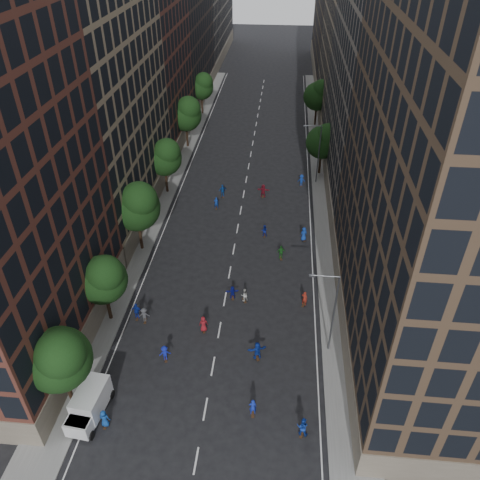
{
  "coord_description": "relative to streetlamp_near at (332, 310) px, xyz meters",
  "views": [
    {
      "loc": [
        5.15,
        -18.64,
        34.31
      ],
      "look_at": [
        0.83,
        26.19,
        2.0
      ],
      "focal_mm": 35.0,
      "sensor_mm": 36.0,
      "label": 1
    }
  ],
  "objects": [
    {
      "name": "streetlamp_near",
      "position": [
        0.0,
        0.0,
        0.0
      ],
      "size": [
        2.64,
        0.22,
        9.06
      ],
      "color": "#595B60",
      "rests_on": "ground"
    },
    {
      "name": "ground",
      "position": [
        -10.37,
        28.0,
        -5.17
      ],
      "size": [
        240.0,
        240.0,
        0.0
      ],
      "primitive_type": "plane",
      "color": "black",
      "rests_on": "ground"
    },
    {
      "name": "tree_left_3",
      "position": [
        -21.38,
        27.85,
        0.65
      ],
      "size": [
        5.0,
        5.0,
        8.58
      ],
      "color": "black",
      "rests_on": "ground"
    },
    {
      "name": "skater_11",
      "position": [
        -9.57,
        6.26,
        -4.41
      ],
      "size": [
        1.46,
        0.72,
        1.51
      ],
      "primitive_type": "imported",
      "rotation": [
        0.0,
        0.0,
        3.35
      ],
      "color": "navy",
      "rests_on": "ground"
    },
    {
      "name": "sidewalk_left",
      "position": [
        -22.37,
        35.5,
        -5.09
      ],
      "size": [
        4.0,
        105.0,
        0.15
      ],
      "primitive_type": "cube",
      "color": "slate",
      "rests_on": "ground"
    },
    {
      "name": "bldg_left_b",
      "position": [
        -29.37,
        23.0,
        11.83
      ],
      "size": [
        14.0,
        26.0,
        34.0
      ],
      "primitive_type": "cube",
      "color": "#7F6C53",
      "rests_on": "ground"
    },
    {
      "name": "bldg_left_c",
      "position": [
        -29.37,
        46.0,
        8.83
      ],
      "size": [
        14.0,
        20.0,
        28.0
      ],
      "primitive_type": "cube",
      "color": "#51281F",
      "rests_on": "ground"
    },
    {
      "name": "cargo_van",
      "position": [
        -19.66,
        -8.89,
        -3.84
      ],
      "size": [
        2.67,
        4.92,
        2.52
      ],
      "rotation": [
        0.0,
        0.0,
        -0.1
      ],
      "color": "white",
      "rests_on": "ground"
    },
    {
      "name": "skater_6",
      "position": [
        -11.89,
        1.27,
        -4.28
      ],
      "size": [
        0.98,
        0.76,
        1.77
      ],
      "primitive_type": "imported",
      "rotation": [
        0.0,
        0.0,
        3.39
      ],
      "color": "maroon",
      "rests_on": "ground"
    },
    {
      "name": "bldg_left_e",
      "position": [
        -29.37,
        104.0,
        7.83
      ],
      "size": [
        14.0,
        40.0,
        26.0
      ],
      "primitive_type": "cube",
      "color": "#5F574F",
      "rests_on": "ground"
    },
    {
      "name": "bldg_left_d",
      "position": [
        -29.37,
        70.0,
        10.83
      ],
      "size": [
        14.0,
        28.0,
        32.0
      ],
      "primitive_type": "cube",
      "color": "#2C211D",
      "rests_on": "ground"
    },
    {
      "name": "skater_10",
      "position": [
        -4.59,
        13.66,
        -4.28
      ],
      "size": [
        1.11,
        0.64,
        1.79
      ],
      "primitive_type": "imported",
      "rotation": [
        0.0,
        0.0,
        3.35
      ],
      "color": "#1F6A21",
      "rests_on": "ground"
    },
    {
      "name": "bldg_right_d",
      "position": [
        8.63,
        92.0,
        9.83
      ],
      "size": [
        14.0,
        40.0,
        30.0
      ],
      "primitive_type": "cube",
      "color": "#453325",
      "rests_on": "ground"
    },
    {
      "name": "skater_0",
      "position": [
        -18.14,
        -9.74,
        -4.31
      ],
      "size": [
        0.87,
        0.58,
        1.73
      ],
      "primitive_type": "imported",
      "rotation": [
        0.0,
        0.0,
        3.1
      ],
      "color": "navy",
      "rests_on": "ground"
    },
    {
      "name": "skater_14",
      "position": [
        -6.83,
        18.14,
        -4.39
      ],
      "size": [
        0.8,
        0.65,
        1.56
      ],
      "primitive_type": "imported",
      "rotation": [
        0.0,
        0.0,
        3.22
      ],
      "color": "navy",
      "rests_on": "ground"
    },
    {
      "name": "tree_left_5",
      "position": [
        -21.39,
        59.86,
        0.51
      ],
      "size": [
        4.8,
        4.8,
        8.33
      ],
      "color": "black",
      "rests_on": "ground"
    },
    {
      "name": "tree_left_2",
      "position": [
        -21.36,
        13.83,
        1.19
      ],
      "size": [
        5.6,
        5.6,
        9.45
      ],
      "color": "black",
      "rests_on": "ground"
    },
    {
      "name": "streetlamp_far",
      "position": [
        0.0,
        33.0,
        0.0
      ],
      "size": [
        2.64,
        0.22,
        9.06
      ],
      "color": "#595B60",
      "rests_on": "ground"
    },
    {
      "name": "skater_4",
      "position": [
        -18.87,
        2.33,
        -4.22
      ],
      "size": [
        1.15,
        0.55,
        1.9
      ],
      "primitive_type": "imported",
      "rotation": [
        0.0,
        0.0,
        3.06
      ],
      "color": "#122897",
      "rests_on": "ground"
    },
    {
      "name": "tree_left_4",
      "position": [
        -21.37,
        43.84,
        0.93
      ],
      "size": [
        5.4,
        5.4,
        9.08
      ],
      "color": "black",
      "rests_on": "ground"
    },
    {
      "name": "bldg_right_b",
      "position": [
        8.63,
        32.0,
        11.33
      ],
      "size": [
        14.0,
        28.0,
        33.0
      ],
      "primitive_type": "cube",
      "color": "#5F574F",
      "rests_on": "ground"
    },
    {
      "name": "tree_left_1",
      "position": [
        -21.39,
        1.86,
        0.38
      ],
      "size": [
        4.8,
        4.8,
        8.21
      ],
      "color": "black",
      "rests_on": "ground"
    },
    {
      "name": "skater_1",
      "position": [
        -6.39,
        -7.57,
        -4.3
      ],
      "size": [
        0.69,
        0.5,
        1.75
      ],
      "primitive_type": "imported",
      "rotation": [
        0.0,
        0.0,
        3.28
      ],
      "color": "#162CB2",
      "rests_on": "ground"
    },
    {
      "name": "skater_12",
      "position": [
        -1.87,
        17.7,
        -4.26
      ],
      "size": [
        1.05,
        0.9,
        1.81
      ],
      "primitive_type": "imported",
      "rotation": [
        0.0,
        0.0,
        3.58
      ],
      "color": "#143CAA",
      "rests_on": "ground"
    },
    {
      "name": "tree_right_b",
      "position": [
        1.02,
        55.85,
        0.79
      ],
      "size": [
        5.2,
        5.2,
        8.83
      ],
      "color": "black",
      "rests_on": "ground"
    },
    {
      "name": "skater_13",
      "position": [
        -13.8,
        24.16,
        -4.31
      ],
      "size": [
        0.66,
        0.47,
        1.71
      ],
      "primitive_type": "imported",
      "rotation": [
        0.0,
        0.0,
        3.23
      ],
      "color": "#13379B",
      "rests_on": "ground"
    },
    {
      "name": "skater_17",
      "position": [
        -7.52,
        27.91,
        -4.2
      ],
      "size": [
        1.85,
        0.76,
        1.95
      ],
      "primitive_type": "imported",
      "rotation": [
        0.0,
        0.0,
        3.04
      ],
      "color": "maroon",
      "rests_on": "ground"
    },
    {
      "name": "skater_7",
      "position": [
        -1.96,
        5.92,
        -4.3
      ],
      "size": [
        0.75,
        0.64,
        1.74
      ],
      "primitive_type": "imported",
      "rotation": [
        0.0,
        0.0,
        2.72
      ],
      "color": "maroon",
      "rests_on": "ground"
    },
    {
      "name": "sidewalk_right",
      "position": [
        1.63,
        35.5,
        -5.09
      ],
      "size": [
        4.0,
        105.0,
        0.15
      ],
      "primitive_type": "cube",
      "color": "slate",
      "rests_on": "ground"
    },
    {
      "name": "skater_3",
      "position": [
        -14.85,
        -2.65,
        -4.34
      ],
      "size": [
        1.2,
        0.92,
        1.65
      ],
      "primitive_type": "imported",
      "rotation": [
        0.0,
        0.0,
        3.46
      ],
      "color": "#1420A6",
      "rests_on": "ground"
    },
    {
      "name": "skater_8",
      "position": [
        -8.28,
        5.93,
        -4.39
      ],
      "size": [
        0.93,
        0.85,
        1.56
      ],
      "primitive_type": "imported",
      "rotation": [
        0.0,
        0.0,
        3.56
      ],
      "color": "silver",
      "rests_on": "ground"
    },
    {
      "name": "skater_2",
      "position": [
        -2.36,
        -9.0,
        -4.21
      ],
      "size": [
        1.05,
        0.89,
        1.92
      ],
      "primitive_type": "imported",
      "rotation": [
        0.0,
        0.0,
        2.95
      ],
      "color": "#13349D",
      "rests_on": "ground"
    },
    {
      "name": "tree_right_a",
      "position": [
        1.02,
        35.85,
        0.46
      ],
      "size": [
        5.0,
        5.0,
        8.39
      ],
      "color": "black",
      "rests_on": "ground"
    },
    {
      "name": "bldg_right_a",
      "position": [
        8.63,
        3.0,
        12.83
      ],
      "size": [
        14.0,
        30.0,
        36.0
      ],
      "primitive_type": "cube",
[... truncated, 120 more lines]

